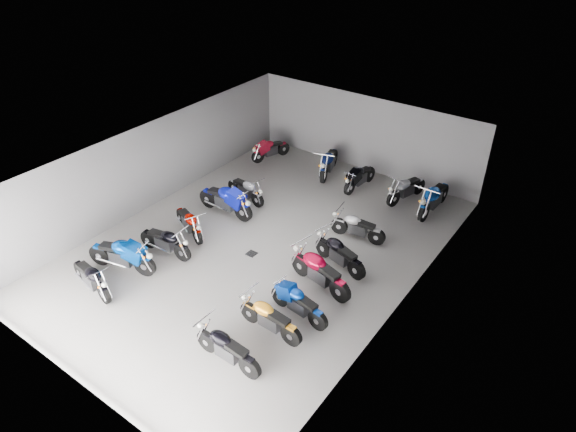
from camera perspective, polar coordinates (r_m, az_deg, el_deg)
name	(u,v)px	position (r m, az deg, el deg)	size (l,w,h in m)	color
ground	(261,246)	(17.27, -3.01, -3.40)	(14.00, 14.00, 0.00)	gray
wall_back	(365,134)	(21.63, 8.59, 9.04)	(10.00, 0.10, 3.20)	slate
wall_left	(153,164)	(19.54, -14.78, 5.60)	(0.10, 14.00, 3.20)	slate
wall_right	(404,263)	(14.30, 12.77, -5.07)	(0.10, 14.00, 3.20)	slate
ceiling	(258,160)	(15.59, -3.35, 6.20)	(10.00, 14.00, 0.04)	black
drain_grate	(252,254)	(16.96, -4.06, -4.19)	(0.32, 0.32, 0.01)	black
motorcycle_left_a	(91,278)	(16.24, -21.01, -6.43)	(2.07, 0.53, 0.91)	black
motorcycle_left_b	(122,255)	(16.73, -17.96, -4.15)	(2.32, 0.80, 1.04)	black
motorcycle_left_c	(165,241)	(17.10, -13.46, -2.76)	(2.08, 0.45, 0.91)	black
motorcycle_left_d	(189,222)	(17.90, -10.92, -0.70)	(1.91, 0.88, 0.88)	black
motorcycle_left_e	(226,200)	(18.77, -6.91, 1.74)	(2.41, 0.47, 1.06)	black
motorcycle_left_f	(246,189)	(19.59, -4.69, 2.96)	(1.96, 0.52, 0.87)	black
motorcycle_right_a	(227,348)	(13.28, -6.82, -14.40)	(2.06, 0.40, 0.91)	black
motorcycle_right_b	(269,318)	(13.95, -2.09, -11.28)	(2.05, 0.41, 0.90)	black
motorcycle_right_c	(298,303)	(14.39, 1.12, -9.60)	(2.02, 0.46, 0.89)	black
motorcycle_right_d	(319,272)	(15.32, 3.52, -6.20)	(2.33, 0.67, 1.03)	black
motorcycle_right_e	(339,253)	(16.17, 5.72, -4.16)	(2.07, 0.67, 0.93)	black
motorcycle_right_f	(357,227)	(17.52, 7.70, -1.21)	(1.96, 0.46, 0.86)	black
motorcycle_back_a	(270,149)	(22.70, -2.00, 7.43)	(0.74, 1.88, 0.85)	black
motorcycle_back_c	(329,162)	(21.44, 4.55, 5.99)	(0.80, 2.23, 1.01)	black
motorcycle_back_d	(360,177)	(20.55, 7.95, 4.29)	(0.44, 2.02, 0.89)	black
motorcycle_back_e	(406,188)	(20.04, 12.98, 3.01)	(0.68, 2.07, 0.93)	black
motorcycle_back_f	(434,198)	(19.53, 15.90, 1.94)	(0.47, 2.39, 1.05)	black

